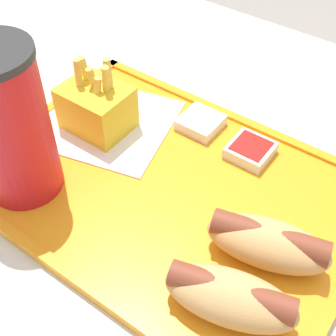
# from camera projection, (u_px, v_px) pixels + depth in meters

# --- Properties ---
(dining_table) EXTENTS (1.42, 0.88, 0.76)m
(dining_table) POSITION_uv_depth(u_px,v_px,m) (138.00, 330.00, 0.82)
(dining_table) COLOR beige
(dining_table) RESTS_ON ground_plane
(food_tray) EXTENTS (0.43, 0.31, 0.01)m
(food_tray) POSITION_uv_depth(u_px,v_px,m) (168.00, 189.00, 0.54)
(food_tray) COLOR orange
(food_tray) RESTS_ON dining_table
(paper_napkin) EXTENTS (0.21, 0.19, 0.00)m
(paper_napkin) POSITION_uv_depth(u_px,v_px,m) (101.00, 121.00, 0.61)
(paper_napkin) COLOR white
(paper_napkin) RESTS_ON food_tray
(soda_cup) EXTENTS (0.09, 0.09, 0.21)m
(soda_cup) POSITION_uv_depth(u_px,v_px,m) (9.00, 125.00, 0.47)
(soda_cup) COLOR red
(soda_cup) RESTS_ON food_tray
(hot_dog_far) EXTENTS (0.13, 0.08, 0.05)m
(hot_dog_far) POSITION_uv_depth(u_px,v_px,m) (231.00, 297.00, 0.41)
(hot_dog_far) COLOR tan
(hot_dog_far) RESTS_ON food_tray
(hot_dog_near) EXTENTS (0.13, 0.08, 0.05)m
(hot_dog_near) POSITION_uv_depth(u_px,v_px,m) (268.00, 242.00, 0.45)
(hot_dog_near) COLOR tan
(hot_dog_near) RESTS_ON food_tray
(fries_carton) EXTENTS (0.08, 0.07, 0.10)m
(fries_carton) POSITION_uv_depth(u_px,v_px,m) (97.00, 107.00, 0.58)
(fries_carton) COLOR gold
(fries_carton) RESTS_ON food_tray
(sauce_cup_mayo) EXTENTS (0.05, 0.05, 0.02)m
(sauce_cup_mayo) POSITION_uv_depth(u_px,v_px,m) (201.00, 122.00, 0.60)
(sauce_cup_mayo) COLOR silver
(sauce_cup_mayo) RESTS_ON food_tray
(sauce_cup_ketchup) EXTENTS (0.05, 0.05, 0.02)m
(sauce_cup_ketchup) POSITION_uv_depth(u_px,v_px,m) (251.00, 150.00, 0.56)
(sauce_cup_ketchup) COLOR silver
(sauce_cup_ketchup) RESTS_ON food_tray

